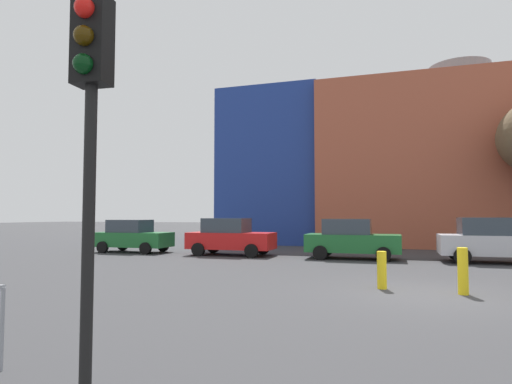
% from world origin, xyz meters
% --- Properties ---
extents(ground_plane, '(200.00, 200.00, 0.00)m').
position_xyz_m(ground_plane, '(0.00, 0.00, 0.00)').
color(ground_plane, '#38383A').
extents(building_backdrop, '(31.76, 12.78, 12.19)m').
position_xyz_m(building_backdrop, '(3.79, 20.75, 5.20)').
color(building_backdrop, '#B2563D').
rests_on(building_backdrop, ground_plane).
extents(parked_car_0, '(3.86, 1.89, 1.67)m').
position_xyz_m(parked_car_0, '(-13.60, 7.98, 0.83)').
color(parked_car_0, '#1E662D').
rests_on(parked_car_0, ground_plane).
extents(parked_car_1, '(4.06, 1.99, 1.76)m').
position_xyz_m(parked_car_1, '(-8.23, 7.98, 0.88)').
color(parked_car_1, red).
rests_on(parked_car_1, ground_plane).
extents(parked_car_2, '(4.01, 1.97, 1.74)m').
position_xyz_m(parked_car_2, '(-2.55, 7.98, 0.86)').
color(parked_car_2, '#1E662D').
rests_on(parked_car_2, ground_plane).
extents(parked_car_3, '(4.17, 2.05, 1.81)m').
position_xyz_m(parked_car_3, '(2.99, 7.98, 0.90)').
color(parked_car_3, silver).
rests_on(parked_car_3, ground_plane).
extents(traffic_light_near_left, '(0.38, 0.37, 4.08)m').
position_xyz_m(traffic_light_near_left, '(-3.72, -7.59, 3.00)').
color(traffic_light_near_left, black).
rests_on(traffic_light_near_left, ground_plane).
extents(bollard_yellow_0, '(0.24, 0.24, 1.12)m').
position_xyz_m(bollard_yellow_0, '(0.73, 0.21, 0.56)').
color(bollard_yellow_0, yellow).
rests_on(bollard_yellow_0, ground_plane).
extents(bollard_yellow_1, '(0.24, 0.24, 0.96)m').
position_xyz_m(bollard_yellow_1, '(-1.13, 0.46, 0.48)').
color(bollard_yellow_1, yellow).
rests_on(bollard_yellow_1, ground_plane).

